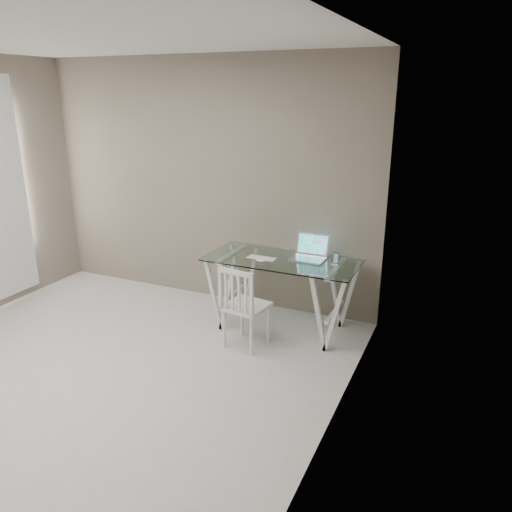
{
  "coord_description": "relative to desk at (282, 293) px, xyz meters",
  "views": [
    {
      "loc": [
        2.77,
        -2.58,
        2.32
      ],
      "look_at": [
        0.96,
        1.48,
        0.85
      ],
      "focal_mm": 35.0,
      "sensor_mm": 36.0,
      "label": 1
    }
  ],
  "objects": [
    {
      "name": "mouse",
      "position": [
        -0.16,
        -0.16,
        0.38
      ],
      "size": [
        0.1,
        0.06,
        0.03
      ],
      "primitive_type": "ellipsoid",
      "color": "white",
      "rests_on": "desk"
    },
    {
      "name": "laptop",
      "position": [
        0.24,
        0.15,
        0.42
      ],
      "size": [
        0.33,
        0.3,
        0.23
      ],
      "color": "silver",
      "rests_on": "desk"
    },
    {
      "name": "room",
      "position": [
        -1.17,
        -1.76,
        1.33
      ],
      "size": [
        4.5,
        4.52,
        2.71
      ],
      "color": "#BAB7B3",
      "rests_on": "ground"
    },
    {
      "name": "chair",
      "position": [
        -0.18,
        -0.54,
        0.07
      ],
      "size": [
        0.42,
        0.42,
        0.82
      ],
      "rotation": [
        0.0,
        0.0,
        -0.14
      ],
      "color": "silver",
      "rests_on": "ground"
    },
    {
      "name": "phone_dock",
      "position": [
        0.53,
        0.05,
        0.4
      ],
      "size": [
        0.06,
        0.06,
        0.12
      ],
      "color": "white",
      "rests_on": "desk"
    },
    {
      "name": "keyboard",
      "position": [
        -0.19,
        -0.07,
        0.37
      ],
      "size": [
        0.3,
        0.13,
        0.01
      ],
      "primitive_type": "cube",
      "color": "silver",
      "rests_on": "desk"
    },
    {
      "name": "desk",
      "position": [
        0.0,
        0.0,
        0.0
      ],
      "size": [
        1.5,
        0.7,
        0.75
      ],
      "color": "silver",
      "rests_on": "ground"
    }
  ]
}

